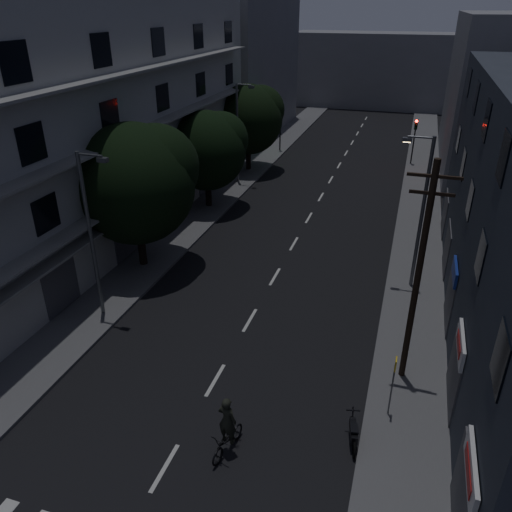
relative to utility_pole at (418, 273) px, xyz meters
The scene contains 20 objects.
ground 18.23m from the utility_pole, 114.18° to the left, with size 160.00×160.00×0.00m, color black.
sidewalk_left 22.27m from the utility_pole, 132.52° to the left, with size 3.00×90.00×0.15m, color #565659.
sidewalk_right 16.73m from the utility_pole, 88.92° to the left, with size 3.00×90.00×0.15m, color #565659.
lane_markings 23.91m from the utility_pole, 107.90° to the left, with size 0.15×60.50×0.01m.
building_left 21.30m from the utility_pole, 154.79° to the left, with size 7.00×36.00×14.00m.
building_far_left 43.60m from the utility_pole, 116.19° to the left, with size 6.00×20.00×16.00m, color slate.
building_far_right 33.41m from the utility_pole, 81.73° to the left, with size 6.00×20.00×13.00m, color slate.
building_far_end 61.45m from the utility_pole, 96.73° to the left, with size 24.00×8.00×10.00m, color slate.
tree_near 15.80m from the utility_pole, 159.36° to the left, with size 6.57×6.57×8.11m.
tree_mid 21.34m from the utility_pole, 133.73° to the left, with size 5.65×5.65×6.95m.
tree_far 29.07m from the utility_pole, 120.60° to the left, with size 6.01×6.01×7.43m.
traffic_signal_far_right 31.20m from the utility_pole, 91.44° to the left, with size 0.28×0.37×4.10m.
traffic_signal_far_left 34.90m from the utility_pole, 113.34° to the left, with size 0.28×0.37×4.10m.
street_lamp_left_near 14.09m from the utility_pole, behind, with size 1.51×0.25×8.00m.
street_lamp_right 7.66m from the utility_pole, 90.26° to the left, with size 1.51×0.25×8.00m.
street_lamp_left_far 25.60m from the utility_pole, 124.24° to the left, with size 1.51×0.25×8.00m.
utility_pole is the anchor object (origin of this frame).
bus_stop_sign 3.85m from the utility_pole, 98.57° to the right, with size 0.06×0.35×2.52m.
motorcycle 6.17m from the utility_pole, 109.69° to the right, with size 0.59×1.67×1.09m.
cyclist 8.86m from the utility_pole, 133.71° to the right, with size 1.02×1.94×2.34m.
Camera 1 is at (6.34, -8.04, 13.69)m, focal length 35.00 mm.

